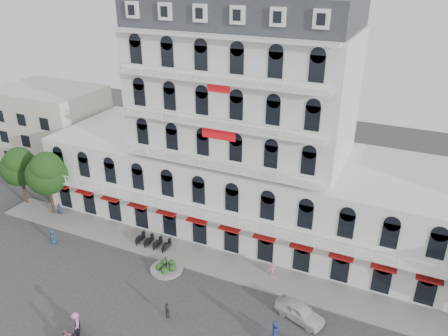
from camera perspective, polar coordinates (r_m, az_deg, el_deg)
ground at (r=39.75m, az=-8.37°, el=-19.05°), size 120.00×120.00×0.00m
sidewalk at (r=45.55m, az=-2.21°, el=-11.92°), size 53.00×4.00×0.16m
main_building at (r=47.86m, az=2.44°, el=3.61°), size 45.00×15.00×25.80m
flank_building_west at (r=67.20m, az=-21.36°, el=4.73°), size 14.00×10.00×12.00m
traffic_island at (r=44.61m, az=-7.52°, el=-12.80°), size 3.20×3.20×1.60m
parked_scooter_row at (r=48.15m, az=-9.19°, el=-10.08°), size 4.40×1.80×1.10m
tree_west_outer at (r=58.45m, az=-25.21°, el=0.34°), size 4.50×4.48×7.76m
tree_west_inner at (r=54.47m, az=-22.17°, el=-0.45°), size 4.76×4.76×8.25m
parked_car at (r=39.51m, az=9.87°, el=-18.00°), size 4.77×3.08×1.51m
rider_east at (r=36.93m, az=6.67°, el=-20.58°), size 0.71×1.70×2.35m
rider_center at (r=39.29m, az=-18.72°, el=-18.65°), size 1.23×1.39×2.24m
pedestrian_left at (r=51.06m, az=-21.46°, el=-8.37°), size 0.90×0.70×1.63m
pedestrian_mid at (r=39.31m, az=-7.41°, el=-17.90°), size 1.05×0.90×1.68m
pedestrian_right at (r=43.47m, az=6.36°, el=-13.04°), size 1.14×0.95×1.53m
pedestrian_far at (r=56.00m, az=-20.67°, el=-5.13°), size 0.70×0.61×1.61m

